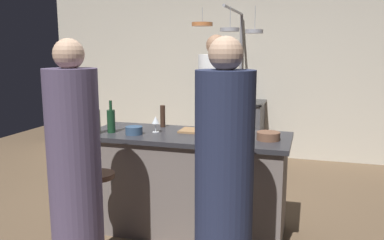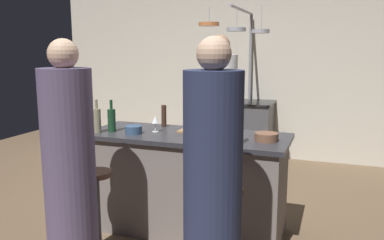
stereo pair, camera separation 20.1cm
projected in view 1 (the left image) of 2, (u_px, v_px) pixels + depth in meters
name	position (u px, v px, depth m)	size (l,w,h in m)	color
ground_plane	(187.00, 229.00, 3.65)	(9.00, 9.00, 0.00)	brown
back_wall	(242.00, 72.00, 6.11)	(6.40, 0.16, 2.60)	beige
kitchen_island	(187.00, 182.00, 3.57)	(1.80, 0.72, 0.90)	slate
stove_range	(236.00, 131.00, 5.89)	(0.80, 0.64, 0.89)	#47474C
chef	(216.00, 125.00, 4.26)	(0.38, 0.38, 1.79)	white
bar_stool_right	(232.00, 227.00, 2.85)	(0.28, 0.28, 0.68)	#4C4C51
guest_right	(224.00, 188.00, 2.44)	(0.36, 0.36, 1.72)	#262D4C
bar_stool_left	(100.00, 210.00, 3.16)	(0.28, 0.28, 0.68)	#4C4C51
guest_left	(75.00, 173.00, 2.73)	(0.36, 0.36, 1.71)	#594C6B
overhead_pot_rack	(231.00, 47.00, 5.23)	(0.89, 1.28, 2.17)	gray
potted_plant	(98.00, 148.00, 5.45)	(0.36, 0.36, 0.52)	brown
cutting_board	(198.00, 131.00, 3.58)	(0.32, 0.22, 0.02)	#997047
pepper_mill	(163.00, 116.00, 3.79)	(0.05, 0.05, 0.21)	#382319
wine_bottle_dark	(242.00, 129.00, 3.14)	(0.07, 0.07, 0.29)	black
wine_bottle_white	(96.00, 121.00, 3.49)	(0.07, 0.07, 0.30)	gray
wine_bottle_green	(111.00, 120.00, 3.54)	(0.07, 0.07, 0.29)	#193D23
wine_glass_near_right_guest	(156.00, 121.00, 3.55)	(0.07, 0.07, 0.15)	silver
wine_glass_near_left_guest	(236.00, 120.00, 3.60)	(0.07, 0.07, 0.15)	silver
mixing_bowl_blue	(134.00, 130.00, 3.47)	(0.15, 0.15, 0.07)	#334C6B
mixing_bowl_wooden	(268.00, 136.00, 3.26)	(0.19, 0.19, 0.07)	brown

